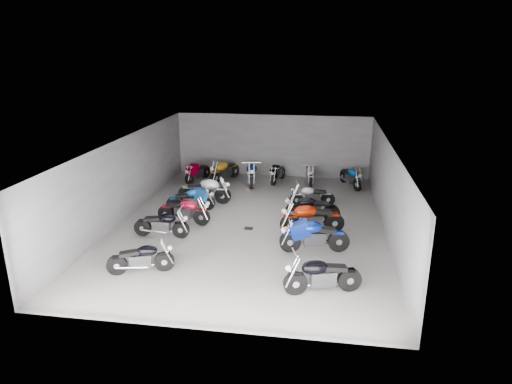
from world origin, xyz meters
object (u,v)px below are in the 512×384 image
motorcycle_right_d (311,218)px  motorcycle_right_e (311,208)px  motorcycle_left_e (191,200)px  motorcycle_back_a (197,172)px  motorcycle_left_a (141,258)px  motorcycle_right_c (314,236)px  motorcycle_back_d (278,173)px  motorcycle_back_e (310,174)px  drain_grate (249,228)px  motorcycle_left_c (162,224)px  motorcycle_right_f (312,196)px  motorcycle_back_c (252,173)px  motorcycle_right_a (322,275)px  motorcycle_left_f (205,190)px  motorcycle_left_d (184,211)px  motorcycle_back_f (351,177)px  motorcycle_back_b (224,171)px

motorcycle_right_d → motorcycle_right_e: bearing=-12.1°
motorcycle_left_e → motorcycle_back_a: same height
motorcycle_left_a → motorcycle_right_d: motorcycle_right_d is taller
motorcycle_right_c → motorcycle_back_a: size_ratio=1.19×
motorcycle_right_c → motorcycle_back_d: motorcycle_right_c is taller
motorcycle_right_e → motorcycle_back_e: bearing=-3.4°
drain_grate → motorcycle_right_e: (2.28, 1.15, 0.52)m
motorcycle_left_c → motorcycle_back_e: (4.92, 7.55, 0.00)m
motorcycle_right_e → motorcycle_right_f: 1.75m
motorcycle_right_f → motorcycle_back_c: 4.22m
motorcycle_right_d → motorcycle_back_e: size_ratio=1.13×
motorcycle_back_d → motorcycle_back_e: 1.60m
motorcycle_left_c → motorcycle_right_a: motorcycle_right_a is taller
motorcycle_right_a → motorcycle_back_c: bearing=3.3°
motorcycle_left_a → motorcycle_back_a: 9.83m
motorcycle_left_f → motorcycle_back_e: bearing=130.6°
drain_grate → motorcycle_right_d: motorcycle_right_d is taller
motorcycle_left_e → motorcycle_right_c: size_ratio=0.85×
motorcycle_right_a → motorcycle_back_c: size_ratio=0.92×
motorcycle_left_f → motorcycle_right_c: bearing=49.1°
motorcycle_left_c → motorcycle_right_c: size_ratio=0.88×
motorcycle_right_d → motorcycle_back_a: (-5.94, 5.90, -0.08)m
motorcycle_left_a → motorcycle_right_c: motorcycle_right_c is taller
motorcycle_left_a → motorcycle_right_d: size_ratio=0.83×
motorcycle_right_d → motorcycle_back_c: motorcycle_right_d is taller
motorcycle_back_c → motorcycle_left_d: bearing=64.0°
motorcycle_back_e → motorcycle_back_f: 2.02m
motorcycle_right_e → motorcycle_back_e: (-0.27, 5.16, -0.03)m
motorcycle_right_d → motorcycle_right_c: bearing=170.2°
drain_grate → motorcycle_back_b: size_ratio=0.15×
motorcycle_right_f → motorcycle_back_b: bearing=43.8°
motorcycle_left_e → motorcycle_right_d: size_ratio=0.85×
motorcycle_left_d → motorcycle_back_b: size_ratio=1.00×
motorcycle_left_a → motorcycle_back_a: bearing=167.0°
motorcycle_left_a → motorcycle_left_c: motorcycle_left_c is taller
motorcycle_left_a → motorcycle_left_d: (0.06, 4.10, 0.03)m
motorcycle_left_d → motorcycle_back_b: (0.27, 5.87, 0.04)m
motorcycle_back_e → motorcycle_right_f: bearing=87.6°
motorcycle_left_e → motorcycle_back_b: bearing=157.2°
motorcycle_left_c → motorcycle_back_d: bearing=155.7°
motorcycle_right_e → motorcycle_right_f: size_ratio=1.13×
motorcycle_right_f → motorcycle_back_d: bearing=16.9°
motorcycle_left_d → motorcycle_right_d: bearing=95.0°
motorcycle_right_a → motorcycle_left_d: bearing=33.6°
motorcycle_right_d → motorcycle_back_d: size_ratio=1.19×
motorcycle_left_c → motorcycle_right_c: bearing=85.1°
motorcycle_left_c → motorcycle_left_f: size_ratio=0.87×
motorcycle_back_a → motorcycle_back_e: bearing=-155.6°
motorcycle_left_c → motorcycle_left_d: (0.38, 1.40, 0.03)m
motorcycle_left_e → motorcycle_right_d: motorcycle_right_d is taller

